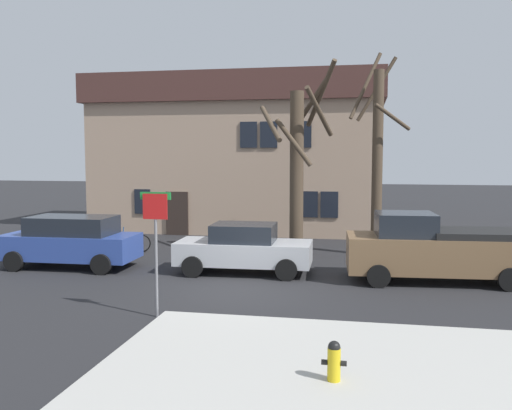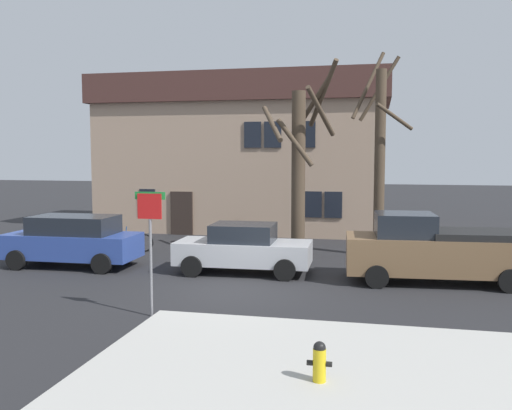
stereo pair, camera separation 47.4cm
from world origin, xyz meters
TOP-DOWN VIEW (x-y plane):
  - ground_plane at (0.00, 0.00)m, footprint 120.00×120.00m
  - sidewalk_slab at (3.64, -6.22)m, footprint 9.69×6.99m
  - building_main at (-2.97, 13.46)m, footprint 14.79×6.80m
  - tree_bare_near at (1.01, 5.79)m, footprint 3.03×3.00m
  - tree_bare_mid at (3.94, 6.54)m, footprint 2.32×2.33m
  - car_blue_wagon at (-6.39, 2.15)m, footprint 4.60×2.14m
  - car_silver_sedan at (-0.36, 2.39)m, footprint 4.43×2.11m
  - pickup_truck_brown at (5.64, 2.28)m, footprint 5.53×2.49m
  - fire_hydrant at (3.01, -6.13)m, footprint 0.42×0.22m
  - street_sign_pole at (-1.36, -2.85)m, footprint 0.76×0.07m
  - bicycle_leaning at (-5.69, 5.29)m, footprint 1.68×0.59m

SIDE VIEW (x-z plane):
  - ground_plane at x=0.00m, z-range 0.00..0.00m
  - sidewalk_slab at x=3.64m, z-range 0.00..0.12m
  - bicycle_leaning at x=-5.69m, z-range -0.15..0.88m
  - fire_hydrant at x=3.01m, z-range 0.13..0.81m
  - car_silver_sedan at x=-0.36m, z-range 0.00..1.63m
  - car_blue_wagon at x=-6.39m, z-range 0.04..1.81m
  - pickup_truck_brown at x=5.64m, z-range -0.04..2.07m
  - street_sign_pole at x=-1.36m, z-range 0.59..3.59m
  - tree_bare_near at x=1.01m, z-range -0.10..7.26m
  - tree_bare_mid at x=3.94m, z-range -0.09..7.77m
  - building_main at x=-2.97m, z-range 0.06..7.88m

